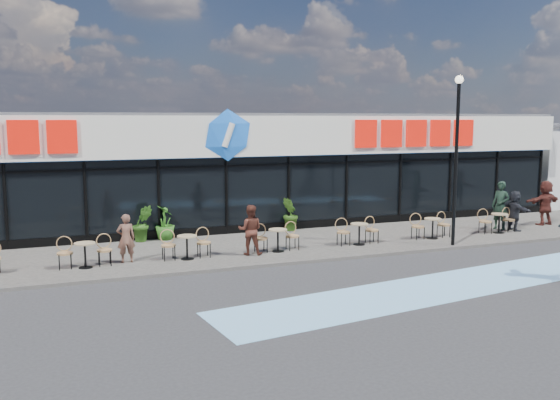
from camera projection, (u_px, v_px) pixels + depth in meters
name	position (u px, v px, depth m)	size (l,w,h in m)	color
ground	(298.00, 284.00, 15.80)	(120.00, 120.00, 0.00)	#28282B
sidewalk	(247.00, 248.00, 19.96)	(44.00, 5.00, 0.10)	#5D5952
bike_lane	(458.00, 284.00, 15.82)	(14.00, 2.20, 0.01)	#77B3E1
building	(207.00, 168.00, 24.67)	(30.60, 6.57, 4.75)	black
lamp_post	(457.00, 147.00, 19.82)	(0.28, 0.28, 5.71)	black
bistro_set_2	(85.00, 252.00, 17.18)	(1.54, 0.62, 0.90)	tan
bistro_set_3	(186.00, 244.00, 18.23)	(1.54, 0.62, 0.90)	tan
bistro_set_4	(277.00, 237.00, 19.28)	(1.54, 0.62, 0.90)	tan
bistro_set_5	(358.00, 231.00, 20.34)	(1.54, 0.62, 0.90)	tan
bistro_set_6	(431.00, 226.00, 21.39)	(1.54, 0.62, 0.90)	tan
bistro_set_7	(497.00, 221.00, 22.44)	(1.54, 0.62, 0.90)	tan
potted_plant_left	(142.00, 223.00, 20.78)	(0.71, 0.57, 1.29)	#2B5819
potted_plant_mid	(165.00, 223.00, 21.10)	(0.69, 0.69, 1.23)	#2B611B
potted_plant_right	(291.00, 214.00, 22.74)	(0.72, 0.58, 1.31)	#2E5317
patron_left	(126.00, 238.00, 17.70)	(0.54, 0.35, 1.48)	brown
patron_right	(250.00, 230.00, 18.72)	(0.78, 0.60, 1.60)	#4D251B
pedestrian_a	(501.00, 205.00, 23.04)	(0.69, 0.45, 1.89)	black
pedestrian_b	(515.00, 211.00, 22.82)	(1.44, 0.46, 1.55)	black
pedestrian_c	(545.00, 203.00, 24.03)	(1.68, 0.54, 1.82)	#50221C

